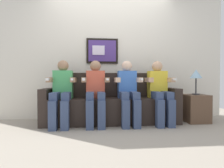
{
  "coord_description": "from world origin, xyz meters",
  "views": [
    {
      "loc": [
        -0.29,
        -2.94,
        0.77
      ],
      "look_at": [
        0.0,
        0.15,
        0.7
      ],
      "focal_mm": 29.17,
      "sensor_mm": 36.0,
      "label": 1
    }
  ],
  "objects_px": {
    "person_right_center": "(128,89)",
    "person_rightmost": "(159,89)",
    "couch": "(111,105)",
    "table_lamp": "(196,75)",
    "person_leftmost": "(62,90)",
    "side_table_right": "(195,108)",
    "person_left_center": "(96,90)"
  },
  "relations": [
    {
      "from": "person_right_center",
      "to": "person_rightmost",
      "type": "xyz_separation_m",
      "value": [
        0.56,
        0.0,
        0.0
      ]
    },
    {
      "from": "couch",
      "to": "table_lamp",
      "type": "relative_size",
      "value": 5.19
    },
    {
      "from": "couch",
      "to": "table_lamp",
      "type": "height_order",
      "value": "table_lamp"
    },
    {
      "from": "person_leftmost",
      "to": "side_table_right",
      "type": "relative_size",
      "value": 2.22
    },
    {
      "from": "person_right_center",
      "to": "side_table_right",
      "type": "distance_m",
      "value": 1.31
    },
    {
      "from": "person_right_center",
      "to": "side_table_right",
      "type": "height_order",
      "value": "person_right_center"
    },
    {
      "from": "person_left_center",
      "to": "side_table_right",
      "type": "distance_m",
      "value": 1.86
    },
    {
      "from": "couch",
      "to": "person_right_center",
      "type": "bearing_deg",
      "value": -30.97
    },
    {
      "from": "side_table_right",
      "to": "table_lamp",
      "type": "relative_size",
      "value": 1.09
    },
    {
      "from": "person_leftmost",
      "to": "person_left_center",
      "type": "height_order",
      "value": "same"
    },
    {
      "from": "couch",
      "to": "person_rightmost",
      "type": "height_order",
      "value": "person_rightmost"
    },
    {
      "from": "couch",
      "to": "person_left_center",
      "type": "height_order",
      "value": "person_left_center"
    },
    {
      "from": "person_leftmost",
      "to": "person_right_center",
      "type": "bearing_deg",
      "value": 0.02
    },
    {
      "from": "person_left_center",
      "to": "person_rightmost",
      "type": "distance_m",
      "value": 1.12
    },
    {
      "from": "side_table_right",
      "to": "table_lamp",
      "type": "height_order",
      "value": "table_lamp"
    },
    {
      "from": "side_table_right",
      "to": "table_lamp",
      "type": "bearing_deg",
      "value": 43.57
    },
    {
      "from": "side_table_right",
      "to": "person_rightmost",
      "type": "bearing_deg",
      "value": -175.04
    },
    {
      "from": "person_left_center",
      "to": "person_right_center",
      "type": "relative_size",
      "value": 1.0
    },
    {
      "from": "couch",
      "to": "person_rightmost",
      "type": "bearing_deg",
      "value": -11.33
    },
    {
      "from": "person_right_center",
      "to": "table_lamp",
      "type": "relative_size",
      "value": 2.41
    },
    {
      "from": "side_table_right",
      "to": "table_lamp",
      "type": "distance_m",
      "value": 0.61
    },
    {
      "from": "couch",
      "to": "person_right_center",
      "type": "distance_m",
      "value": 0.44
    },
    {
      "from": "couch",
      "to": "person_leftmost",
      "type": "distance_m",
      "value": 0.91
    },
    {
      "from": "person_left_center",
      "to": "couch",
      "type": "bearing_deg",
      "value": 31.08
    },
    {
      "from": "person_rightmost",
      "to": "side_table_right",
      "type": "bearing_deg",
      "value": 4.96
    },
    {
      "from": "table_lamp",
      "to": "side_table_right",
      "type": "bearing_deg",
      "value": -136.43
    },
    {
      "from": "person_left_center",
      "to": "person_right_center",
      "type": "height_order",
      "value": "same"
    },
    {
      "from": "person_rightmost",
      "to": "person_right_center",
      "type": "bearing_deg",
      "value": 180.0
    },
    {
      "from": "person_leftmost",
      "to": "couch",
      "type": "bearing_deg",
      "value": 11.36
    },
    {
      "from": "person_leftmost",
      "to": "person_right_center",
      "type": "height_order",
      "value": "same"
    },
    {
      "from": "person_leftmost",
      "to": "person_left_center",
      "type": "distance_m",
      "value": 0.56
    },
    {
      "from": "person_leftmost",
      "to": "person_left_center",
      "type": "bearing_deg",
      "value": 0.0
    }
  ]
}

